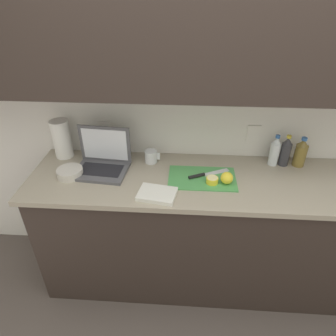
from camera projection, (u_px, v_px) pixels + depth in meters
name	position (u px, v px, depth m)	size (l,w,h in m)	color
ground_plane	(208.00, 274.00, 2.41)	(12.00, 12.00, 0.00)	#564C47
wall_back	(225.00, 69.00, 1.77)	(5.20, 0.38, 2.60)	white
counter_unit	(216.00, 231.00, 2.16)	(2.45, 0.62, 0.93)	#332823
laptop	(103.00, 160.00, 1.99)	(0.37, 0.29, 0.27)	#515156
cutting_board	(202.00, 178.00, 1.91)	(0.43, 0.27, 0.01)	#4C9E51
knife	(202.00, 175.00, 1.92)	(0.27, 0.15, 0.02)	silver
lemon_half_cut	(212.00, 180.00, 1.85)	(0.07, 0.07, 0.04)	yellow
lemon_whole_beside	(227.00, 178.00, 1.84)	(0.08, 0.08, 0.08)	yellow
bottle_green_soda	(301.00, 153.00, 2.01)	(0.08, 0.08, 0.21)	olive
bottle_oil_tall	(286.00, 152.00, 2.01)	(0.07, 0.07, 0.22)	#333338
bottle_water_clear	(275.00, 151.00, 2.01)	(0.06, 0.06, 0.22)	silver
measuring_cup	(151.00, 156.00, 2.07)	(0.11, 0.09, 0.09)	silver
bowl_white	(70.00, 173.00, 1.93)	(0.17, 0.17, 0.05)	beige
paper_towel_roll	(62.00, 139.00, 2.09)	(0.12, 0.12, 0.27)	white
dish_towel	(157.00, 194.00, 1.76)	(0.22, 0.16, 0.02)	silver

